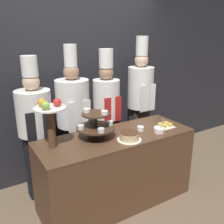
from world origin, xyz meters
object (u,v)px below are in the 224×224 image
at_px(cup_white, 141,129).
at_px(chef_left, 35,125).
at_px(tiered_stand, 96,124).
at_px(chef_center_right, 106,109).
at_px(chef_center_left, 73,115).
at_px(cake_square_tray, 165,126).
at_px(serving_bowl_near, 159,130).
at_px(fruit_pedestal, 50,116).
at_px(chef_right, 140,99).
at_px(cake_round, 129,136).

xyz_separation_m(cup_white, chef_left, (-1.05, 0.64, 0.04)).
bearing_deg(tiered_stand, chef_center_right, 50.42).
distance_m(chef_center_left, chef_center_right, 0.48).
height_order(tiered_stand, chef_left, chef_left).
relative_size(tiered_stand, cake_square_tray, 2.03).
distance_m(cup_white, chef_center_right, 0.65).
bearing_deg(cup_white, cake_square_tray, -10.86).
bearing_deg(chef_center_right, chef_left, -180.00).
relative_size(chef_center_left, chef_center_right, 1.04).
height_order(serving_bowl_near, chef_center_left, chef_center_left).
distance_m(fruit_pedestal, chef_left, 0.59).
bearing_deg(chef_right, cake_round, -133.37).
height_order(cake_square_tray, chef_right, chef_right).
relative_size(cake_round, cup_white, 3.32).
height_order(tiered_stand, cup_white, tiered_stand).
bearing_deg(cup_white, cake_round, -150.34).
distance_m(tiered_stand, chef_center_left, 0.55).
height_order(fruit_pedestal, cake_round, fruit_pedestal).
xyz_separation_m(serving_bowl_near, chef_right, (0.33, 0.79, 0.15)).
bearing_deg(chef_right, serving_bowl_near, -112.42).
xyz_separation_m(cake_square_tray, chef_center_left, (-0.90, 0.70, 0.09)).
xyz_separation_m(serving_bowl_near, chef_center_right, (-0.24, 0.79, 0.08)).
xyz_separation_m(cake_round, serving_bowl_near, (0.42, 0.00, -0.02)).
bearing_deg(cake_square_tray, chef_right, 77.88).
relative_size(cup_white, serving_bowl_near, 0.51).
bearing_deg(cake_round, cup_white, 29.66).
bearing_deg(cake_round, serving_bowl_near, 0.03).
bearing_deg(chef_right, chef_left, -180.00).
bearing_deg(chef_left, cake_square_tray, -26.89).
xyz_separation_m(cup_white, cake_square_tray, (0.33, -0.06, -0.01)).
relative_size(cake_square_tray, chef_left, 0.12).
height_order(tiered_stand, chef_center_right, chef_center_right).
xyz_separation_m(serving_bowl_near, chef_left, (-1.21, 0.79, 0.04)).
bearing_deg(tiered_stand, cake_round, -42.21).
bearing_deg(chef_left, chef_center_right, 0.00).
height_order(cake_round, cup_white, cake_round).
relative_size(chef_left, chef_center_left, 0.94).
distance_m(fruit_pedestal, chef_center_right, 1.10).
xyz_separation_m(tiered_stand, chef_center_left, (-0.03, 0.55, -0.05)).
distance_m(cake_round, chef_right, 1.10).
height_order(tiered_stand, chef_center_left, chef_center_left).
relative_size(cake_round, chef_left, 0.15).
relative_size(fruit_pedestal, cake_round, 1.90).
height_order(serving_bowl_near, chef_left, chef_left).
xyz_separation_m(cake_square_tray, serving_bowl_near, (-0.18, -0.09, 0.01)).
xyz_separation_m(chef_center_left, chef_center_right, (0.48, 0.00, 0.00)).
distance_m(chef_center_right, chef_right, 0.57).
distance_m(tiered_stand, cake_square_tray, 0.89).
relative_size(cup_white, chef_right, 0.04).
bearing_deg(cake_square_tray, serving_bowl_near, -152.61).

